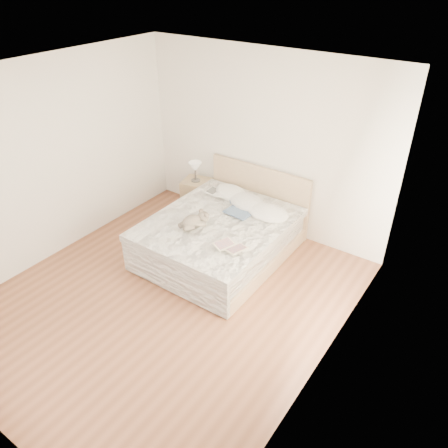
{
  "coord_description": "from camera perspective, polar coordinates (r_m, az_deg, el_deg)",
  "views": [
    {
      "loc": [
        2.99,
        -3.03,
        3.72
      ],
      "look_at": [
        0.13,
        1.05,
        0.62
      ],
      "focal_mm": 35.0,
      "sensor_mm": 36.0,
      "label": 1
    }
  ],
  "objects": [
    {
      "name": "teddy_bear",
      "position": [
        5.79,
        -4.23,
        -0.24
      ],
      "size": [
        0.35,
        0.42,
        0.19
      ],
      "primitive_type": null,
      "rotation": [
        0.0,
        0.0,
        -0.27
      ],
      "color": "#685C4F",
      "rests_on": "bed"
    },
    {
      "name": "wall_right",
      "position": [
        3.97,
        13.59,
        -5.77
      ],
      "size": [
        0.02,
        4.5,
        2.7
      ],
      "primitive_type": "cube",
      "color": "white",
      "rests_on": "ground"
    },
    {
      "name": "photo_book",
      "position": [
        6.63,
        -0.91,
        4.09
      ],
      "size": [
        0.35,
        0.25,
        0.03
      ],
      "primitive_type": "cube",
      "rotation": [
        0.0,
        0.0,
        0.06
      ],
      "color": "white",
      "rests_on": "bed"
    },
    {
      "name": "blouse",
      "position": [
        6.22,
        2.71,
        2.05
      ],
      "size": [
        0.63,
        0.67,
        0.02
      ],
      "primitive_type": null,
      "rotation": [
        0.0,
        0.0,
        -0.08
      ],
      "color": "#384D6D",
      "rests_on": "bed"
    },
    {
      "name": "floor",
      "position": [
        5.65,
        -7.32,
        -9.58
      ],
      "size": [
        4.0,
        4.5,
        0.0
      ],
      "primitive_type": "cube",
      "color": "brown",
      "rests_on": "ground"
    },
    {
      "name": "pillow_middle",
      "position": [
        6.35,
        3.12,
        2.83
      ],
      "size": [
        0.72,
        0.6,
        0.19
      ],
      "primitive_type": "ellipsoid",
      "rotation": [
        0.0,
        0.0,
        -0.3
      ],
      "color": "white",
      "rests_on": "bed"
    },
    {
      "name": "window",
      "position": [
        4.15,
        15.24,
        -2.5
      ],
      "size": [
        0.02,
        1.3,
        1.1
      ],
      "primitive_type": "cube",
      "color": "white",
      "rests_on": "wall_right"
    },
    {
      "name": "table_lamp",
      "position": [
        7.06,
        -3.77,
        7.34
      ],
      "size": [
        0.24,
        0.24,
        0.33
      ],
      "color": "#47423E",
      "rests_on": "nightstand"
    },
    {
      "name": "childrens_book",
      "position": [
        5.4,
        0.84,
        -3.02
      ],
      "size": [
        0.45,
        0.37,
        0.02
      ],
      "primitive_type": "cube",
      "rotation": [
        0.0,
        0.0,
        -0.34
      ],
      "color": "#EFE3C3",
      "rests_on": "bed"
    },
    {
      "name": "ceiling",
      "position": [
        4.38,
        -9.82,
        17.99
      ],
      "size": [
        4.0,
        4.5,
        0.0
      ],
      "primitive_type": "cube",
      "color": "white",
      "rests_on": "ground"
    },
    {
      "name": "wall_left",
      "position": [
        6.3,
        -22.09,
        7.4
      ],
      "size": [
        0.02,
        4.5,
        2.7
      ],
      "primitive_type": "cube",
      "color": "white",
      "rests_on": "ground"
    },
    {
      "name": "pillow_left",
      "position": [
        6.62,
        0.89,
        4.15
      ],
      "size": [
        0.65,
        0.55,
        0.17
      ],
      "primitive_type": "ellipsoid",
      "rotation": [
        0.0,
        0.0,
        -0.32
      ],
      "color": "white",
      "rests_on": "bed"
    },
    {
      "name": "bed",
      "position": [
        6.2,
        -0.25,
        -1.53
      ],
      "size": [
        1.72,
        2.14,
        1.0
      ],
      "color": "tan",
      "rests_on": "floor"
    },
    {
      "name": "pillow_right",
      "position": [
        6.12,
        5.75,
        1.49
      ],
      "size": [
        0.62,
        0.44,
        0.18
      ],
      "primitive_type": "ellipsoid",
      "rotation": [
        0.0,
        0.0,
        0.03
      ],
      "color": "white",
      "rests_on": "bed"
    },
    {
      "name": "nightstand",
      "position": [
        7.3,
        -3.48,
        3.7
      ],
      "size": [
        0.53,
        0.49,
        0.56
      ],
      "primitive_type": "cube",
      "rotation": [
        0.0,
        0.0,
        0.23
      ],
      "color": "tan",
      "rests_on": "floor"
    },
    {
      "name": "wall_back",
      "position": [
        6.52,
        5.19,
        10.43
      ],
      "size": [
        4.0,
        0.02,
        2.7
      ],
      "primitive_type": "cube",
      "color": "white",
      "rests_on": "ground"
    }
  ]
}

